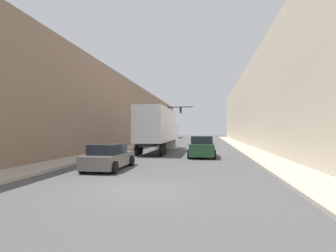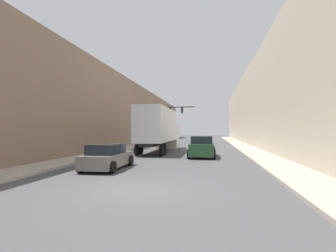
% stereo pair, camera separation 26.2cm
% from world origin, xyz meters
% --- Properties ---
extents(ground_plane, '(200.00, 200.00, 0.00)m').
position_xyz_m(ground_plane, '(0.00, 0.00, 0.00)').
color(ground_plane, '#4C4C4F').
extents(sidewalk_right, '(2.40, 80.00, 0.15)m').
position_xyz_m(sidewalk_right, '(6.81, 30.00, 0.07)').
color(sidewalk_right, '#B2A899').
rests_on(sidewalk_right, ground).
extents(sidewalk_left, '(2.40, 80.00, 0.15)m').
position_xyz_m(sidewalk_left, '(-6.81, 30.00, 0.07)').
color(sidewalk_left, '#B2A899').
rests_on(sidewalk_left, ground).
extents(building_right, '(6.00, 80.00, 11.27)m').
position_xyz_m(building_right, '(11.01, 30.00, 5.63)').
color(building_right, beige).
rests_on(building_right, ground).
extents(building_left, '(6.00, 80.00, 9.05)m').
position_xyz_m(building_left, '(-11.01, 30.00, 4.52)').
color(building_left, '#846B56').
rests_on(building_left, ground).
extents(semi_truck, '(2.43, 12.47, 4.26)m').
position_xyz_m(semi_truck, '(-2.35, 16.99, 2.34)').
color(semi_truck, silver).
rests_on(semi_truck, ground).
extents(sedan_car, '(1.95, 4.25, 1.42)m').
position_xyz_m(sedan_car, '(-2.95, 4.71, 0.67)').
color(sedan_car, slate).
rests_on(sedan_car, ground).
extents(suv_car, '(2.12, 4.77, 1.71)m').
position_xyz_m(suv_car, '(2.08, 12.23, 0.82)').
color(suv_car, '#234C2D').
rests_on(suv_car, ground).
extents(traffic_signal_gantry, '(5.79, 0.35, 6.06)m').
position_xyz_m(traffic_signal_gantry, '(-4.10, 31.10, 4.18)').
color(traffic_signal_gantry, black).
rests_on(traffic_signal_gantry, ground).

